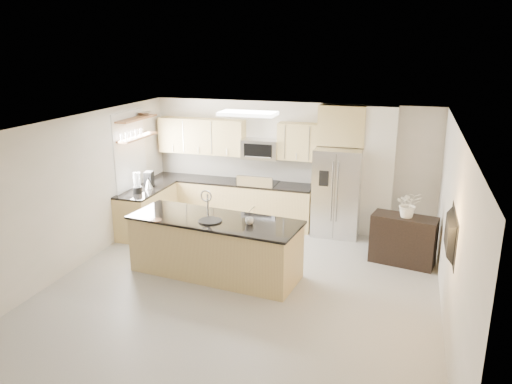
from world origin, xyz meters
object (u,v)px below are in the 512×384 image
(blender, at_px, (137,184))
(flower_vase, at_px, (409,198))
(coffee_maker, at_px, (149,179))
(refrigerator, at_px, (337,192))
(cup, at_px, (249,221))
(television, at_px, (446,234))
(range, at_px, (259,203))
(island, at_px, (215,246))
(kettle, at_px, (148,184))
(platter, at_px, (210,221))
(bowl, at_px, (144,113))
(microwave, at_px, (260,149))
(credenza, at_px, (403,240))

(blender, xyz_separation_m, flower_vase, (5.10, 0.21, 0.13))
(blender, distance_m, coffee_maker, 0.50)
(refrigerator, distance_m, coffee_maker, 3.85)
(cup, bearing_deg, flower_vase, 30.68)
(blender, relative_size, television, 0.38)
(range, height_order, coffee_maker, coffee_maker)
(island, relative_size, kettle, 12.90)
(island, distance_m, blender, 2.44)
(range, xyz_separation_m, refrigerator, (1.66, -0.05, 0.42))
(platter, height_order, bowl, bowl)
(range, relative_size, platter, 2.98)
(range, relative_size, coffee_maker, 3.74)
(range, relative_size, microwave, 1.50)
(credenza, distance_m, platter, 3.41)
(refrigerator, distance_m, island, 2.99)
(refrigerator, bearing_deg, flower_vase, -39.22)
(cup, height_order, coffee_maker, coffee_maker)
(blender, bearing_deg, flower_vase, 2.37)
(microwave, distance_m, blender, 2.61)
(island, bearing_deg, range, 96.42)
(platter, relative_size, bowl, 0.99)
(bowl, bearing_deg, refrigerator, 8.46)
(island, xyz_separation_m, flower_vase, (3.03, 1.34, 0.73))
(refrigerator, distance_m, flower_vase, 1.80)
(range, distance_m, television, 4.78)
(microwave, height_order, blender, microwave)
(range, distance_m, cup, 2.72)
(credenza, distance_m, cup, 2.83)
(platter, xyz_separation_m, kettle, (-2.01, 1.62, 0.03))
(refrigerator, relative_size, coffee_maker, 5.85)
(refrigerator, height_order, credenza, refrigerator)
(kettle, bearing_deg, range, 26.96)
(cup, distance_m, flower_vase, 2.79)
(platter, distance_m, blender, 2.42)
(range, distance_m, refrigerator, 1.71)
(coffee_maker, bearing_deg, flower_vase, -3.23)
(coffee_maker, height_order, television, television)
(cup, distance_m, kettle, 3.08)
(range, height_order, television, television)
(island, bearing_deg, credenza, 30.89)
(cup, height_order, television, television)
(island, distance_m, coffee_maker, 2.72)
(cup, xyz_separation_m, coffee_maker, (-2.73, 1.71, 0.03))
(coffee_maker, xyz_separation_m, bowl, (-0.16, 0.25, 1.32))
(refrigerator, height_order, kettle, refrigerator)
(island, xyz_separation_m, credenza, (2.99, 1.37, -0.06))
(coffee_maker, relative_size, television, 0.28)
(credenza, height_order, platter, platter)
(credenza, distance_m, flower_vase, 0.79)
(platter, bearing_deg, microwave, 89.69)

